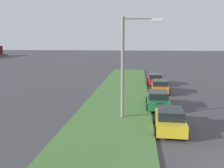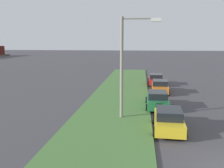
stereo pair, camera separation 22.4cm
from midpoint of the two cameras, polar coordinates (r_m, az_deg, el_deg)
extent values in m
cube|color=#477238|center=(21.76, 0.38, -5.64)|extent=(60.00, 6.00, 0.12)
cube|color=gold|center=(17.26, 12.44, -8.20)|extent=(4.38, 1.99, 0.70)
cube|color=black|center=(16.89, 12.56, -6.38)|extent=(2.27, 1.70, 0.55)
cylinder|color=black|center=(18.58, 9.36, -7.62)|extent=(0.65, 0.25, 0.64)
cylinder|color=black|center=(18.70, 14.93, -7.71)|extent=(0.65, 0.25, 0.64)
cylinder|color=black|center=(16.02, 9.45, -10.45)|extent=(0.65, 0.25, 0.64)
cylinder|color=black|center=(16.15, 15.96, -10.53)|extent=(0.65, 0.25, 0.64)
cube|color=#1E6B38|center=(22.74, 9.93, -3.79)|extent=(4.32, 1.85, 0.70)
cube|color=black|center=(22.41, 10.01, -2.35)|extent=(2.22, 1.62, 0.55)
cylinder|color=black|center=(24.07, 7.60, -3.60)|extent=(0.64, 0.23, 0.64)
cylinder|color=black|center=(24.17, 11.88, -3.66)|extent=(0.64, 0.23, 0.64)
cylinder|color=black|center=(21.45, 7.70, -5.23)|extent=(0.64, 0.23, 0.64)
cylinder|color=black|center=(21.56, 12.50, -5.30)|extent=(0.64, 0.23, 0.64)
cube|color=orange|center=(29.25, 10.40, -0.83)|extent=(4.37, 1.97, 0.70)
cube|color=black|center=(28.94, 10.45, 0.32)|extent=(2.26, 1.69, 0.55)
cylinder|color=black|center=(30.60, 8.62, -0.79)|extent=(0.65, 0.25, 0.64)
cylinder|color=black|center=(30.66, 11.98, -0.87)|extent=(0.65, 0.25, 0.64)
cylinder|color=black|center=(27.95, 8.62, -1.78)|extent=(0.65, 0.25, 0.64)
cylinder|color=black|center=(28.02, 12.31, -1.87)|extent=(0.65, 0.25, 0.64)
cube|color=red|center=(34.56, 9.46, 0.79)|extent=(4.33, 1.86, 0.70)
cube|color=black|center=(34.28, 9.50, 1.77)|extent=(2.22, 1.63, 0.55)
cylinder|color=black|center=(35.91, 7.93, 0.75)|extent=(0.64, 0.23, 0.64)
cylinder|color=black|center=(35.98, 10.79, 0.69)|extent=(0.64, 0.23, 0.64)
cylinder|color=black|center=(33.24, 8.00, 0.04)|extent=(0.64, 0.23, 0.64)
cylinder|color=black|center=(33.32, 11.09, -0.02)|extent=(0.64, 0.23, 0.64)
cylinder|color=gray|center=(18.71, 2.04, 3.37)|extent=(0.24, 0.24, 7.50)
cylinder|color=gray|center=(18.62, 5.92, 14.39)|extent=(0.14, 2.40, 0.12)
cube|color=silver|center=(18.63, 9.72, 14.00)|extent=(0.36, 0.70, 0.24)
camera|label=1|loc=(0.11, -90.23, -0.04)|focal=40.84mm
camera|label=2|loc=(0.11, 89.77, 0.04)|focal=40.84mm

